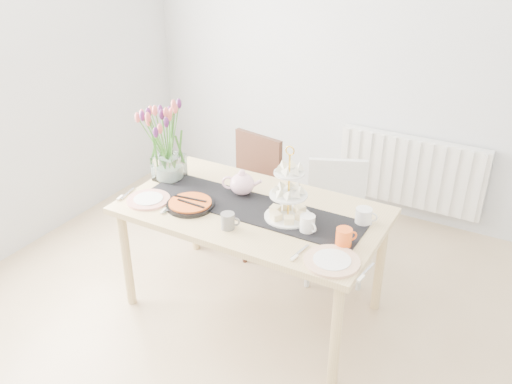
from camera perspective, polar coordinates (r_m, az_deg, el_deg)
The scene contains 16 objects.
room_shell at distance 2.62m, azimuth -5.08°, elevation 3.22°, with size 4.50×4.50×4.50m.
radiator at distance 4.66m, azimuth 15.93°, elevation 2.08°, with size 1.20×0.08×0.60m, color white.
dining_table at distance 3.36m, azimuth -0.39°, elevation -2.84°, with size 1.60×0.90×0.75m.
chair_brown at distance 4.16m, azimuth -0.75°, elevation 0.91°, with size 0.50×0.50×0.87m.
chair_white at distance 3.88m, azimuth 8.39°, elevation -1.98°, with size 0.54×0.54×0.83m.
table_runner at distance 3.32m, azimuth -0.39°, elevation -1.65°, with size 1.40×0.35×0.01m, color black.
tulip_vase at distance 3.59m, azimuth -9.44°, elevation 6.38°, with size 0.64×0.64×0.54m.
cake_stand at distance 3.16m, azimuth 3.43°, elevation -0.94°, with size 0.28×0.28×0.41m.
teapot at distance 3.44m, azimuth -1.47°, elevation 0.86°, with size 0.25×0.21×0.17m, color white, non-canonical shape.
cream_jug at distance 3.20m, azimuth 11.25°, elevation -2.51°, with size 0.10×0.10×0.10m, color white.
tart_tin at distance 3.35m, azimuth -6.93°, elevation -1.30°, with size 0.30×0.30×0.04m.
mug_grey at distance 3.10m, azimuth -2.99°, elevation -3.06°, with size 0.08×0.08×0.10m, color slate.
mug_white at distance 3.08m, azimuth 5.43°, elevation -3.34°, with size 0.09×0.09×0.10m, color white.
mug_orange at distance 2.98m, azimuth 9.23°, elevation -4.75°, with size 0.09×0.09×0.11m, color #FF5F1C.
plate_left at distance 3.47m, azimuth -11.26°, elevation -0.79°, with size 0.27×0.27×0.01m, color white.
plate_right at distance 2.86m, azimuth 8.00°, elevation -7.21°, with size 0.30×0.30×0.02m, color white.
Camera 1 is at (1.37, -1.96, 2.38)m, focal length 38.00 mm.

